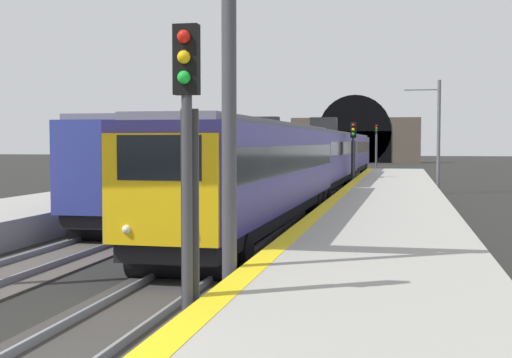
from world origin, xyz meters
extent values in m
cube|color=navy|center=(17.81, 0.00, 2.41)|extent=(20.48, 3.07, 2.76)
cube|color=black|center=(17.81, 0.00, 2.73)|extent=(19.66, 3.09, 0.91)
cube|color=slate|center=(17.81, 0.00, 3.89)|extent=(19.86, 2.65, 0.20)
cube|color=black|center=(17.81, 0.00, 0.83)|extent=(20.06, 2.73, 0.54)
cylinder|color=black|center=(8.94, 0.13, 0.49)|extent=(1.01, 2.57, 0.98)
cylinder|color=black|center=(10.74, 0.10, 0.49)|extent=(1.01, 2.57, 0.98)
cylinder|color=black|center=(24.89, -0.10, 0.49)|extent=(1.01, 2.57, 0.98)
cylinder|color=black|center=(26.69, -0.13, 0.49)|extent=(1.01, 2.57, 0.98)
cube|color=#E5B20F|center=(7.56, 0.15, 2.26)|extent=(0.16, 2.66, 2.47)
cube|color=black|center=(7.51, 0.15, 2.96)|extent=(0.07, 1.94, 0.99)
sphere|color=#F2EACC|center=(7.48, -0.61, 1.38)|extent=(0.20, 0.20, 0.20)
sphere|color=#F2EACC|center=(7.51, 0.91, 1.38)|extent=(0.20, 0.20, 0.20)
cube|color=navy|center=(38.82, 0.00, 2.41)|extent=(20.48, 3.07, 2.76)
cube|color=black|center=(38.82, 0.00, 2.89)|extent=(19.66, 3.09, 0.84)
cube|color=slate|center=(38.82, 0.00, 3.89)|extent=(19.86, 2.65, 0.20)
cube|color=black|center=(38.82, 0.00, 0.83)|extent=(20.06, 2.73, 0.54)
cylinder|color=black|center=(29.65, 0.13, 0.49)|extent=(1.01, 2.57, 0.98)
cylinder|color=black|center=(31.45, 0.11, 0.49)|extent=(1.01, 2.57, 0.98)
cylinder|color=black|center=(46.18, -0.11, 0.49)|extent=(1.01, 2.57, 0.98)
cylinder|color=black|center=(47.98, -0.13, 0.49)|extent=(1.01, 2.57, 0.98)
cube|color=navy|center=(59.82, 0.00, 2.41)|extent=(20.48, 3.07, 2.76)
cube|color=black|center=(59.82, 0.00, 2.79)|extent=(19.66, 3.09, 0.97)
cube|color=slate|center=(59.82, 0.00, 3.89)|extent=(19.86, 2.65, 0.20)
cube|color=black|center=(59.82, 0.00, 0.83)|extent=(20.06, 2.73, 0.54)
cylinder|color=black|center=(50.90, 0.13, 0.49)|extent=(1.01, 2.57, 0.98)
cylinder|color=black|center=(52.70, 0.10, 0.49)|extent=(1.01, 2.57, 0.98)
cylinder|color=black|center=(66.95, -0.10, 0.49)|extent=(1.01, 2.57, 0.98)
cylinder|color=black|center=(68.75, -0.13, 0.49)|extent=(1.01, 2.57, 0.98)
cube|color=black|center=(38.82, 0.00, 4.44)|extent=(1.32, 1.68, 0.90)
cube|color=navy|center=(22.78, 4.52, 2.49)|extent=(19.14, 3.06, 3.00)
cube|color=black|center=(22.78, 4.52, 2.97)|extent=(18.38, 3.08, 1.00)
cube|color=slate|center=(22.78, 4.52, 4.09)|extent=(18.56, 2.64, 0.20)
cube|color=black|center=(22.78, 4.52, 0.81)|extent=(18.76, 2.72, 0.52)
cylinder|color=black|center=(31.10, 4.63, 0.47)|extent=(0.98, 2.60, 0.95)
cylinder|color=black|center=(29.30, 4.60, 0.47)|extent=(0.98, 2.60, 0.95)
cylinder|color=black|center=(16.27, 4.43, 0.47)|extent=(0.98, 2.60, 0.95)
cylinder|color=black|center=(14.47, 4.40, 0.47)|extent=(0.98, 2.60, 0.95)
cube|color=#E5B20F|center=(32.38, 4.64, 2.24)|extent=(0.16, 2.70, 2.49)
cube|color=black|center=(32.43, 4.65, 3.09)|extent=(0.07, 1.97, 1.08)
sphere|color=#F2EACC|center=(32.43, 5.42, 1.35)|extent=(0.20, 0.20, 0.20)
sphere|color=#F2EACC|center=(32.45, 3.87, 1.35)|extent=(0.20, 0.20, 0.20)
cube|color=navy|center=(42.59, 4.52, 2.49)|extent=(19.14, 3.06, 3.00)
cube|color=black|center=(42.59, 4.52, 2.92)|extent=(18.38, 3.08, 1.06)
cube|color=slate|center=(42.59, 4.52, 4.09)|extent=(18.56, 2.64, 0.20)
cube|color=black|center=(42.59, 4.52, 0.81)|extent=(18.76, 2.72, 0.52)
cylinder|color=black|center=(51.19, 4.63, 0.47)|extent=(0.98, 2.60, 0.95)
cylinder|color=black|center=(49.39, 4.61, 0.47)|extent=(0.98, 2.60, 0.95)
cylinder|color=black|center=(35.78, 4.42, 0.47)|extent=(0.98, 2.60, 0.95)
cylinder|color=black|center=(33.98, 4.40, 0.47)|extent=(0.98, 2.60, 0.95)
cube|color=navy|center=(62.39, 4.52, 2.49)|extent=(19.14, 3.06, 3.00)
cube|color=black|center=(62.39, 4.52, 2.79)|extent=(18.38, 3.08, 1.00)
cube|color=slate|center=(62.39, 4.52, 4.09)|extent=(18.56, 2.64, 0.20)
cube|color=black|center=(62.39, 4.52, 0.81)|extent=(18.76, 2.72, 0.52)
cylinder|color=black|center=(70.92, 4.63, 0.47)|extent=(0.98, 2.60, 0.95)
cylinder|color=black|center=(69.12, 4.61, 0.47)|extent=(0.98, 2.60, 0.95)
cylinder|color=black|center=(55.66, 4.43, 0.47)|extent=(0.98, 2.60, 0.95)
cylinder|color=black|center=(53.86, 4.40, 0.47)|extent=(0.98, 2.60, 0.95)
cube|color=black|center=(42.59, 4.52, 4.64)|extent=(1.32, 1.70, 0.90)
cylinder|color=#38383D|center=(3.21, -1.83, 2.00)|extent=(0.16, 0.16, 4.01)
cube|color=black|center=(3.21, -1.83, 4.53)|extent=(0.20, 0.38, 1.05)
cube|color=#38383D|center=(3.35, -1.83, 2.00)|extent=(0.04, 0.28, 3.61)
sphere|color=red|center=(3.08, -1.83, 4.86)|extent=(0.20, 0.20, 0.20)
sphere|color=yellow|center=(3.08, -1.83, 4.56)|extent=(0.20, 0.20, 0.20)
sphere|color=green|center=(3.08, -1.83, 4.26)|extent=(0.20, 0.20, 0.20)
cylinder|color=#38383D|center=(40.02, -1.83, 1.78)|extent=(0.16, 0.16, 3.56)
cube|color=black|center=(40.02, -1.83, 4.09)|extent=(0.20, 0.38, 1.05)
cube|color=#38383D|center=(40.16, -1.83, 1.78)|extent=(0.04, 0.28, 3.21)
sphere|color=red|center=(39.89, -1.83, 4.41)|extent=(0.20, 0.20, 0.20)
sphere|color=yellow|center=(39.89, -1.83, 4.11)|extent=(0.20, 0.20, 0.20)
sphere|color=green|center=(39.89, -1.83, 3.81)|extent=(0.20, 0.20, 0.20)
cylinder|color=#4C4C54|center=(83.11, -1.83, 2.23)|extent=(0.16, 0.16, 4.47)
cube|color=black|center=(83.11, -1.83, 4.99)|extent=(0.20, 0.38, 1.05)
cube|color=#4C4C54|center=(83.25, -1.83, 2.23)|extent=(0.04, 0.28, 4.02)
sphere|color=red|center=(82.98, -1.83, 5.32)|extent=(0.20, 0.20, 0.20)
sphere|color=yellow|center=(82.98, -1.83, 5.02)|extent=(0.20, 0.20, 0.20)
sphere|color=green|center=(82.98, -1.83, 4.72)|extent=(0.20, 0.20, 0.20)
cylinder|color=#3F3F47|center=(5.88, -1.83, 3.54)|extent=(0.28, 0.28, 7.09)
cube|color=#51473D|center=(104.79, 2.26, 3.55)|extent=(2.24, 20.28, 7.09)
cube|color=black|center=(103.62, 2.26, 2.48)|extent=(0.12, 11.36, 4.96)
cylinder|color=black|center=(103.62, 2.26, 4.96)|extent=(0.12, 11.36, 11.36)
cylinder|color=#595B60|center=(38.82, -7.28, 3.60)|extent=(0.22, 0.22, 7.20)
cylinder|color=#595B60|center=(38.82, -6.20, 6.60)|extent=(0.08, 2.16, 0.08)
camera|label=1|loc=(-6.89, -5.01, 3.31)|focal=49.08mm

